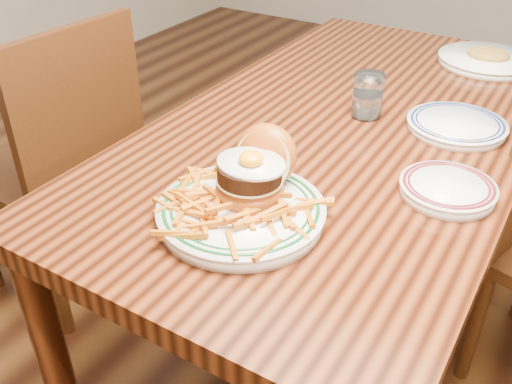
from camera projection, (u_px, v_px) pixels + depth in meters
The scene contains 8 objects.
floor at pixel (330, 329), 1.85m from camera, with size 6.00×6.00×0.00m, color black.
table at pixel (348, 151), 1.49m from camera, with size 0.85×1.60×0.75m.
chair_left at pixel (63, 161), 1.76m from camera, with size 0.46×0.46×0.94m.
main_plate at pixel (245, 196), 1.07m from camera, with size 0.32×0.33×0.15m.
side_plate at pixel (448, 188), 1.15m from camera, with size 0.19×0.20×0.03m.
rear_plate at pixel (457, 125), 1.39m from camera, with size 0.24×0.24×0.03m.
water_glass at pixel (368, 98), 1.44m from camera, with size 0.08×0.08×0.11m.
far_plate at pixel (487, 60), 1.76m from camera, with size 0.29×0.29×0.05m.
Camera 1 is at (0.48, -1.24, 1.38)m, focal length 40.00 mm.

